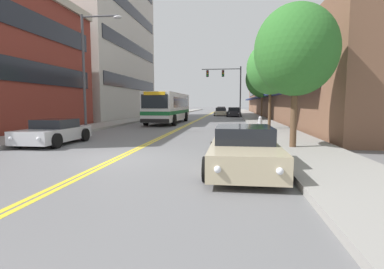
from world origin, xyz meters
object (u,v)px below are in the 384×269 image
at_px(car_silver_parked_left_near, 54,132).
at_px(fire_hydrant, 260,123).
at_px(city_bus, 169,106).
at_px(car_red_moving_second, 221,110).
at_px(street_tree_right_near, 296,50).
at_px(street_tree_right_mid, 271,68).
at_px(car_beige_parked_right_foreground, 244,150).
at_px(car_white_parked_left_mid, 170,113).
at_px(car_champagne_moving_lead, 221,112).
at_px(car_charcoal_parked_right_mid, 234,112).
at_px(street_tree_right_far, 262,79).
at_px(traffic_signal_mast, 228,82).
at_px(street_lamp_left_near, 90,63).

height_order(car_silver_parked_left_near, fire_hydrant, car_silver_parked_left_near).
xyz_separation_m(city_bus, car_red_moving_second, (4.05, 35.74, -1.06)).
distance_m(street_tree_right_near, street_tree_right_mid, 9.43).
height_order(car_beige_parked_right_foreground, fire_hydrant, car_beige_parked_right_foreground).
xyz_separation_m(car_red_moving_second, street_tree_right_mid, (4.85, -43.32, 3.79)).
bearing_deg(city_bus, car_red_moving_second, 83.53).
height_order(car_silver_parked_left_near, car_beige_parked_right_foreground, car_beige_parked_right_foreground).
relative_size(car_white_parked_left_mid, street_tree_right_mid, 0.70).
bearing_deg(car_champagne_moving_lead, car_charcoal_parked_right_mid, -51.83).
bearing_deg(street_tree_right_far, car_beige_parked_right_foreground, -96.63).
bearing_deg(traffic_signal_mast, city_bus, -112.82).
relative_size(street_lamp_left_near, street_tree_right_mid, 1.22).
bearing_deg(car_beige_parked_right_foreground, street_lamp_left_near, 134.54).
bearing_deg(traffic_signal_mast, car_beige_parked_right_foreground, -88.44).
bearing_deg(street_tree_right_far, traffic_signal_mast, 117.82).
distance_m(car_white_parked_left_mid, street_tree_right_mid, 21.78).
relative_size(car_silver_parked_left_near, street_tree_right_mid, 0.69).
relative_size(city_bus, car_white_parked_left_mid, 2.65).
bearing_deg(traffic_signal_mast, car_charcoal_parked_right_mid, 72.86).
xyz_separation_m(car_white_parked_left_mid, street_lamp_left_near, (-0.56, -22.19, 3.89)).
distance_m(traffic_signal_mast, street_tree_right_mid, 21.24).
relative_size(street_tree_right_near, fire_hydrant, 6.29).
bearing_deg(car_beige_parked_right_foreground, car_champagne_moving_lead, 92.93).
distance_m(city_bus, car_white_parked_left_mid, 11.09).
distance_m(car_white_parked_left_mid, street_tree_right_near, 30.04).
xyz_separation_m(car_silver_parked_left_near, traffic_signal_mast, (7.81, 29.69, 4.47)).
height_order(car_white_parked_left_mid, car_red_moving_second, car_red_moving_second).
height_order(street_tree_right_near, fire_hydrant, street_tree_right_near).
relative_size(car_charcoal_parked_right_mid, car_red_moving_second, 1.00).
bearing_deg(car_white_parked_left_mid, car_champagne_moving_lead, 50.93).
bearing_deg(city_bus, car_beige_parked_right_foreground, -72.42).
relative_size(car_silver_parked_left_near, car_white_parked_left_mid, 0.99).
relative_size(car_white_parked_left_mid, fire_hydrant, 4.74).
bearing_deg(street_tree_right_near, car_white_parked_left_mid, 111.20).
distance_m(car_red_moving_second, street_tree_right_mid, 43.75).
xyz_separation_m(car_charcoal_parked_right_mid, traffic_signal_mast, (-0.93, -3.02, 4.39)).
xyz_separation_m(car_silver_parked_left_near, fire_hydrant, (10.34, 7.77, 0.06)).
bearing_deg(car_charcoal_parked_right_mid, fire_hydrant, -86.33).
height_order(car_charcoal_parked_right_mid, car_champagne_moving_lead, car_charcoal_parked_right_mid).
height_order(car_silver_parked_left_near, street_tree_right_near, street_tree_right_near).
relative_size(car_silver_parked_left_near, car_charcoal_parked_right_mid, 0.88).
bearing_deg(car_red_moving_second, traffic_signal_mast, -85.94).
height_order(car_white_parked_left_mid, street_tree_right_near, street_tree_right_near).
height_order(city_bus, fire_hydrant, city_bus).
relative_size(traffic_signal_mast, street_tree_right_far, 1.08).
distance_m(city_bus, street_tree_right_far, 11.67).
relative_size(car_silver_parked_left_near, car_beige_parked_right_foreground, 0.86).
bearing_deg(traffic_signal_mast, car_white_parked_left_mid, -161.65).
bearing_deg(car_white_parked_left_mid, street_tree_right_near, -68.80).
height_order(city_bus, traffic_signal_mast, traffic_signal_mast).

